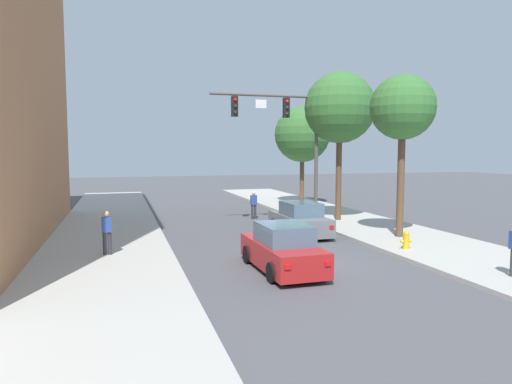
% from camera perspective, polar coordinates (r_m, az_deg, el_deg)
% --- Properties ---
extents(ground_plane, '(120.00, 120.00, 0.00)m').
position_cam_1_polar(ground_plane, '(16.46, 4.89, -8.95)').
color(ground_plane, '#4C4C51').
extents(sidewalk_left, '(5.00, 60.00, 0.15)m').
position_cam_1_polar(sidewalk_left, '(15.37, -18.66, -9.92)').
color(sidewalk_left, '#B2AFA8').
rests_on(sidewalk_left, ground).
extents(sidewalk_right, '(5.00, 60.00, 0.15)m').
position_cam_1_polar(sidewalk_right, '(19.72, 22.88, -6.76)').
color(sidewalk_right, '#B2AFA8').
rests_on(sidewalk_right, ground).
extents(traffic_signal_mast, '(6.07, 0.38, 7.50)m').
position_cam_1_polar(traffic_signal_mast, '(25.05, 4.00, 8.11)').
color(traffic_signal_mast, '#514C47').
rests_on(traffic_signal_mast, sidewalk_right).
extents(car_lead_grey, '(1.89, 4.26, 1.60)m').
position_cam_1_polar(car_lead_grey, '(21.94, 5.48, -3.50)').
color(car_lead_grey, slate).
rests_on(car_lead_grey, ground).
extents(car_following_red, '(1.89, 4.27, 1.60)m').
position_cam_1_polar(car_following_red, '(15.39, 3.33, -7.16)').
color(car_following_red, '#B21E1E').
rests_on(car_following_red, ground).
extents(pedestrian_sidewalk_left_walker, '(0.36, 0.22, 1.64)m').
position_cam_1_polar(pedestrian_sidewalk_left_walker, '(17.89, -18.09, -4.58)').
color(pedestrian_sidewalk_left_walker, '#333338').
rests_on(pedestrian_sidewalk_left_walker, sidewalk_left).
extents(pedestrian_crossing_road, '(0.36, 0.22, 1.64)m').
position_cam_1_polar(pedestrian_crossing_road, '(27.04, -0.29, -1.46)').
color(pedestrian_crossing_road, '#333338').
rests_on(pedestrian_crossing_road, ground).
extents(fire_hydrant, '(0.48, 0.24, 0.72)m').
position_cam_1_polar(fire_hydrant, '(19.05, 18.19, -5.70)').
color(fire_hydrant, gold).
rests_on(fire_hydrant, sidewalk_right).
extents(street_tree_nearest, '(2.87, 2.87, 7.22)m').
position_cam_1_polar(street_tree_nearest, '(21.51, 17.81, 9.85)').
color(street_tree_nearest, brown).
rests_on(street_tree_nearest, sidewalk_right).
extents(street_tree_second, '(3.92, 3.92, 8.21)m').
position_cam_1_polar(street_tree_second, '(26.10, 10.39, 10.23)').
color(street_tree_second, brown).
rests_on(street_tree_second, sidewalk_right).
extents(street_tree_third, '(4.09, 4.09, 7.14)m').
position_cam_1_polar(street_tree_third, '(34.12, 5.79, 7.13)').
color(street_tree_third, brown).
rests_on(street_tree_third, sidewalk_right).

